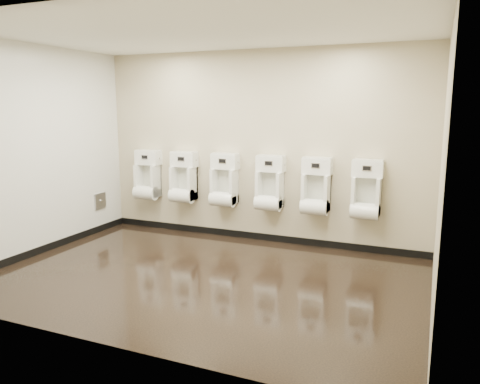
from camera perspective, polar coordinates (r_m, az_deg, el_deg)
The scene contains 16 objects.
ground at distance 5.65m, azimuth -4.41°, elevation -10.30°, with size 5.00×3.50×0.00m, color black.
ceiling at distance 5.35m, azimuth -4.85°, elevation 19.02°, with size 5.00×3.50×0.00m, color white.
back_wall at distance 6.91m, azimuth 2.11°, elevation 5.47°, with size 5.00×0.02×2.80m, color #BEB495.
front_wall at distance 3.87m, azimuth -16.66°, elevation 1.08°, with size 5.00×0.02×2.80m, color #BEB495.
left_wall at distance 6.84m, azimuth -23.60°, elevation 4.56°, with size 0.02×3.50×2.80m, color #BEB495.
right_wall at distance 4.73m, azimuth 23.39°, elevation 2.29°, with size 0.02×3.50×2.80m, color #BEB495.
tile_overlay_left at distance 6.84m, azimuth -23.57°, elevation 4.55°, with size 0.01×3.50×2.80m, color white.
skirting_back at distance 7.15m, azimuth 2.01°, elevation -5.38°, with size 5.00×0.02×0.10m, color black.
skirting_left at distance 7.08m, azimuth -22.73°, elevation -6.37°, with size 0.02×3.50×0.10m, color black.
access_panel at distance 7.82m, azimuth -16.69°, elevation -1.04°, with size 0.04×0.25×0.25m.
urinal_0 at distance 7.71m, azimuth -11.21°, elevation 1.62°, with size 0.42×0.31×0.78m.
urinal_1 at distance 7.36m, azimuth -6.93°, elevation 1.33°, with size 0.42×0.31×0.78m.
urinal_2 at distance 7.04m, azimuth -1.95°, elevation 0.99°, with size 0.42×0.31×0.78m.
urinal_3 at distance 6.77m, azimuth 3.63°, elevation 0.59°, with size 0.42×0.31×0.78m.
urinal_4 at distance 6.58m, azimuth 9.23°, elevation 0.19°, with size 0.42×0.31×0.78m.
urinal_5 at distance 6.46m, azimuth 15.13°, elevation -0.24°, with size 0.42×0.31×0.78m.
Camera 1 is at (2.45, -4.69, 2.00)m, focal length 35.00 mm.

